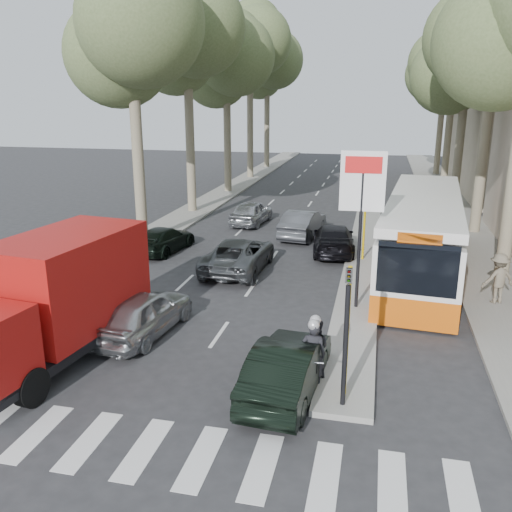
{
  "coord_description": "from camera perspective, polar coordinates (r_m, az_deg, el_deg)",
  "views": [
    {
      "loc": [
        3.78,
        -13.21,
        7.29
      ],
      "look_at": [
        -0.52,
        5.61,
        1.6
      ],
      "focal_mm": 38.0,
      "sensor_mm": 36.0,
      "label": 1
    }
  ],
  "objects": [
    {
      "name": "tree_r_e",
      "position": [
        55.68,
        19.52,
        18.72
      ],
      "size": [
        7.4,
        7.2,
        14.1
      ],
      "color": "#6B604C",
      "rests_on": "ground"
    },
    {
      "name": "queue_car_e",
      "position": [
        26.77,
        -9.7,
        1.73
      ],
      "size": [
        2.22,
        4.38,
        1.22
      ],
      "primitive_type": "imported",
      "rotation": [
        0.0,
        0.0,
        3.02
      ],
      "color": "black",
      "rests_on": "ground"
    },
    {
      "name": "tree_r_c",
      "position": [
        39.74,
        21.63,
        18.8
      ],
      "size": [
        7.4,
        7.2,
        13.32
      ],
      "color": "#6B604C",
      "rests_on": "ground"
    },
    {
      "name": "queue_car_d",
      "position": [
        29.22,
        4.95,
        3.4
      ],
      "size": [
        2.13,
        4.65,
        1.48
      ],
      "primitive_type": "imported",
      "rotation": [
        0.0,
        0.0,
        3.01
      ],
      "color": "#505258",
      "rests_on": "ground"
    },
    {
      "name": "tree_l_c",
      "position": [
        42.99,
        -2.94,
        20.06
      ],
      "size": [
        7.4,
        7.2,
        13.71
      ],
      "color": "#6B604C",
      "rests_on": "ground"
    },
    {
      "name": "queue_car_c",
      "position": [
        32.2,
        -0.49,
        4.63
      ],
      "size": [
        2.05,
        4.31,
        1.42
      ],
      "primitive_type": "imported",
      "rotation": [
        0.0,
        0.0,
        3.05
      ],
      "color": "#A7A9AF",
      "rests_on": "ground"
    },
    {
      "name": "red_truck",
      "position": [
        16.4,
        -20.33,
        -3.98
      ],
      "size": [
        3.28,
        6.86,
        3.52
      ],
      "rotation": [
        0.0,
        0.0,
        -0.13
      ],
      "color": "black",
      "rests_on": "ground"
    },
    {
      "name": "billboard",
      "position": [
        18.57,
        11.03,
        4.98
      ],
      "size": [
        1.5,
        12.1,
        5.6
      ],
      "color": "yellow",
      "rests_on": "ground"
    },
    {
      "name": "tree_l_b",
      "position": [
        35.54,
        -7.07,
        22.42
      ],
      "size": [
        7.4,
        7.2,
        14.88
      ],
      "color": "#6B604C",
      "rests_on": "ground"
    },
    {
      "name": "traffic_light_island",
      "position": [
        12.67,
        9.56,
        -6.1
      ],
      "size": [
        0.16,
        0.41,
        3.6
      ],
      "color": "black",
      "rests_on": "ground"
    },
    {
      "name": "pedestrian_far",
      "position": [
        21.26,
        24.16,
        -2.16
      ],
      "size": [
        1.3,
        0.95,
        1.84
      ],
      "primitive_type": "imported",
      "rotation": [
        0.0,
        0.0,
        3.54
      ],
      "color": "#6B6150",
      "rests_on": "sidewalk_right"
    },
    {
      "name": "queue_car_a",
      "position": [
        23.49,
        -1.84,
        0.15
      ],
      "size": [
        2.44,
        5.16,
        1.42
      ],
      "primitive_type": "imported",
      "rotation": [
        0.0,
        0.0,
        3.13
      ],
      "color": "#494D51",
      "rests_on": "ground"
    },
    {
      "name": "silver_hatchback",
      "position": [
        17.55,
        -11.87,
        -5.88
      ],
      "size": [
        2.2,
        4.48,
        1.47
      ],
      "primitive_type": "imported",
      "rotation": [
        0.0,
        0.0,
        3.03
      ],
      "color": "#A6AAAE",
      "rests_on": "ground"
    },
    {
      "name": "ground",
      "position": [
        15.55,
        -2.79,
        -11.55
      ],
      "size": [
        120.0,
        120.0,
        0.0
      ],
      "primitive_type": "plane",
      "color": "#28282B",
      "rests_on": "ground"
    },
    {
      "name": "tree_r_b",
      "position": [
        32.06,
        24.49,
        22.46
      ],
      "size": [
        7.4,
        7.2,
        15.27
      ],
      "color": "#6B604C",
      "rests_on": "ground"
    },
    {
      "name": "traffic_island",
      "position": [
        25.27,
        11.12,
        -0.48
      ],
      "size": [
        1.5,
        26.0,
        0.16
      ],
      "primitive_type": "cube",
      "color": "gray",
      "rests_on": "ground"
    },
    {
      "name": "tree_r_d",
      "position": [
        47.77,
        20.53,
        19.99
      ],
      "size": [
        7.4,
        7.2,
        14.88
      ],
      "color": "#6B604C",
      "rests_on": "ground"
    },
    {
      "name": "dark_hatchback",
      "position": [
        14.01,
        3.3,
        -11.6
      ],
      "size": [
        1.86,
        4.44,
        1.43
      ],
      "primitive_type": "imported",
      "rotation": [
        0.0,
        0.0,
        3.06
      ],
      "color": "black",
      "rests_on": "ground"
    },
    {
      "name": "queue_car_b",
      "position": [
        26.42,
        8.16,
        1.78
      ],
      "size": [
        2.4,
        4.91,
        1.38
      ],
      "primitive_type": "imported",
      "rotation": [
        0.0,
        0.0,
        3.24
      ],
      "color": "black",
      "rests_on": "ground"
    },
    {
      "name": "median_left",
      "position": [
        43.47,
        -3.07,
        6.82
      ],
      "size": [
        2.4,
        64.0,
        0.12
      ],
      "primitive_type": "cube",
      "color": "gray",
      "rests_on": "ground"
    },
    {
      "name": "tree_l_d",
      "position": [
        50.88,
        -0.47,
        21.46
      ],
      "size": [
        7.4,
        7.2,
        15.66
      ],
      "color": "#6B604C",
      "rests_on": "ground"
    },
    {
      "name": "city_bus",
      "position": [
        23.84,
        17.12,
        2.33
      ],
      "size": [
        3.97,
        13.05,
        3.39
      ],
      "rotation": [
        0.0,
        0.0,
        -0.09
      ],
      "color": "#D1550B",
      "rests_on": "ground"
    },
    {
      "name": "tree_l_a",
      "position": [
        28.05,
        -12.75,
        22.38
      ],
      "size": [
        7.4,
        7.2,
        14.1
      ],
      "color": "#6B604C",
      "rests_on": "ground"
    },
    {
      "name": "sidewalk_right",
      "position": [
        39.19,
        19.76,
        4.82
      ],
      "size": [
        3.2,
        70.0,
        0.12
      ],
      "primitive_type": "cube",
      "color": "gray",
      "rests_on": "ground"
    },
    {
      "name": "motorcycle",
      "position": [
        14.39,
        6.08,
        -10.15
      ],
      "size": [
        0.82,
        2.27,
        1.93
      ],
      "rotation": [
        0.0,
        0.0,
        0.02
      ],
      "color": "black",
      "rests_on": "ground"
    },
    {
      "name": "tree_l_e",
      "position": [
        58.62,
        1.35,
        19.78
      ],
      "size": [
        7.4,
        7.2,
        14.49
      ],
      "color": "#6B604C",
      "rests_on": "ground"
    }
  ]
}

